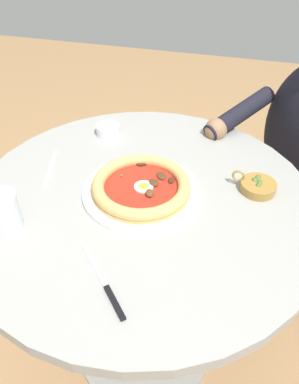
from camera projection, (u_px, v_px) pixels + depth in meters
ground_plane at (145, 346)px, 1.46m from camera, size 6.00×6.00×0.02m
dining_table at (143, 247)px, 1.09m from camera, size 0.89×0.89×0.75m
pizza_on_plate at (141, 187)px, 0.97m from camera, size 0.30×0.30×0.04m
water_glass at (4, 214)px, 0.86m from camera, size 0.08×0.08×0.09m
steak_knife at (108, 290)px, 0.75m from camera, size 0.16×0.15×0.01m
ramekin_capers at (108, 129)px, 1.19m from camera, size 0.07×0.07×0.03m
olive_pan at (257, 186)px, 0.98m from camera, size 0.09×0.12×0.05m
fork_utensil at (51, 169)px, 1.06m from camera, size 0.17×0.05×0.00m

